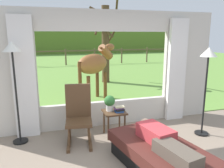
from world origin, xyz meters
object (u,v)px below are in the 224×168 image
at_px(potted_plant, 110,102).
at_px(pasture_tree, 106,42).
at_px(floor_lamp_left, 13,62).
at_px(book_stack, 119,109).
at_px(side_table, 114,116).
at_px(floor_lamp_right, 208,65).
at_px(horse, 95,64).
at_px(recliner_sofa, 159,156).
at_px(reclining_person, 162,139).
at_px(rocking_chair, 79,115).

height_order(potted_plant, pasture_tree, pasture_tree).
bearing_deg(floor_lamp_left, book_stack, -8.69).
height_order(side_table, potted_plant, potted_plant).
xyz_separation_m(floor_lamp_left, floor_lamp_right, (3.60, -0.69, -0.10)).
distance_m(book_stack, pasture_tree, 5.43).
distance_m(side_table, horse, 2.69).
relative_size(recliner_sofa, side_table, 3.55).
height_order(recliner_sofa, book_stack, book_stack).
distance_m(reclining_person, potted_plant, 1.50).
relative_size(floor_lamp_right, pasture_tree, 0.49).
relative_size(rocking_chair, horse, 0.65).
bearing_deg(reclining_person, floor_lamp_left, 131.49).
xyz_separation_m(floor_lamp_right, pasture_tree, (-0.58, 5.58, 0.29)).
bearing_deg(pasture_tree, rocking_chair, -110.32).
bearing_deg(reclining_person, pasture_tree, 70.78).
xyz_separation_m(recliner_sofa, reclining_person, (-0.00, -0.05, 0.30)).
relative_size(side_table, horse, 0.30).
height_order(book_stack, floor_lamp_left, floor_lamp_left).
bearing_deg(horse, side_table, -43.46).
height_order(rocking_chair, floor_lamp_left, floor_lamp_left).
height_order(floor_lamp_left, horse, floor_lamp_left).
relative_size(side_table, book_stack, 2.55).
relative_size(reclining_person, book_stack, 7.01).
xyz_separation_m(potted_plant, floor_lamp_right, (1.85, -0.52, 0.75)).
bearing_deg(potted_plant, floor_lamp_right, -15.52).
bearing_deg(floor_lamp_right, reclining_person, -147.68).
bearing_deg(potted_plant, book_stack, -35.94).
distance_m(side_table, floor_lamp_right, 2.10).
bearing_deg(side_table, reclining_person, -77.27).
distance_m(rocking_chair, potted_plant, 0.68).
bearing_deg(side_table, rocking_chair, -175.11).
bearing_deg(floor_lamp_left, floor_lamp_right, -10.79).
relative_size(rocking_chair, floor_lamp_right, 0.62).
distance_m(potted_plant, floor_lamp_left, 1.95).
relative_size(book_stack, horse, 0.12).
distance_m(potted_plant, pasture_tree, 5.32).
xyz_separation_m(reclining_person, side_table, (-0.31, 1.38, -0.10)).
bearing_deg(floor_lamp_right, floor_lamp_left, 169.21).
relative_size(reclining_person, floor_lamp_left, 0.75).
height_order(rocking_chair, potted_plant, rocking_chair).
bearing_deg(recliner_sofa, side_table, 91.69).
bearing_deg(recliner_sofa, rocking_chair, 117.78).
bearing_deg(side_table, book_stack, -35.07).
distance_m(rocking_chair, book_stack, 0.81).
relative_size(side_table, potted_plant, 1.63).
relative_size(floor_lamp_right, horse, 1.04).
distance_m(book_stack, horse, 2.71).
xyz_separation_m(recliner_sofa, pasture_tree, (0.88, 6.45, 1.52)).
distance_m(reclining_person, pasture_tree, 6.67).
bearing_deg(side_table, pasture_tree, 76.88).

